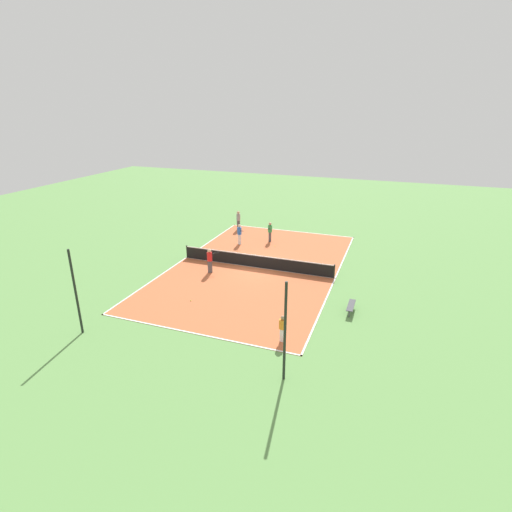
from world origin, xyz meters
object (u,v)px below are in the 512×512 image
(bench, at_px, (351,306))
(tennis_ball_midcourt, at_px, (275,246))
(fence_post_back_left, at_px, (285,332))
(player_far_green, at_px, (270,231))
(tennis_ball_far_baseline, at_px, (191,301))
(player_baseline_gray, at_px, (238,219))
(player_center_orange, at_px, (282,327))
(player_coach_red, at_px, (210,259))
(tennis_net, at_px, (256,261))
(tennis_ball_left_sideline, at_px, (305,271))
(player_near_blue, at_px, (239,233))
(fence_post_back_right, at_px, (76,293))

(bench, relative_size, tennis_ball_midcourt, 22.49)
(tennis_ball_midcourt, bearing_deg, bench, 128.89)
(fence_post_back_left, bearing_deg, bench, -105.30)
(bench, relative_size, player_far_green, 0.89)
(tennis_ball_far_baseline, relative_size, fence_post_back_left, 0.01)
(player_far_green, height_order, player_baseline_gray, player_baseline_gray)
(player_center_orange, distance_m, player_coach_red, 9.85)
(player_center_orange, relative_size, fence_post_back_left, 0.31)
(tennis_net, distance_m, tennis_ball_left_sideline, 3.61)
(tennis_net, xyz_separation_m, player_near_blue, (3.08, -4.37, 0.49))
(bench, relative_size, player_baseline_gray, 0.85)
(bench, bearing_deg, player_center_orange, -33.70)
(fence_post_back_left, bearing_deg, tennis_ball_far_baseline, -34.61)
(fence_post_back_left, xyz_separation_m, fence_post_back_right, (10.92, 0.00, 0.00))
(tennis_net, xyz_separation_m, tennis_ball_far_baseline, (1.86, 6.39, -0.47))
(tennis_ball_far_baseline, distance_m, tennis_ball_left_sideline, 8.78)
(tennis_net, bearing_deg, tennis_ball_midcourt, -88.93)
(player_near_blue, xyz_separation_m, fence_post_back_right, (2.38, 15.81, 1.29))
(tennis_ball_far_baseline, height_order, tennis_ball_left_sideline, same)
(bench, relative_size, fence_post_back_right, 0.33)
(player_far_green, height_order, tennis_ball_far_baseline, player_far_green)
(tennis_net, distance_m, bench, 8.60)
(player_far_green, bearing_deg, player_coach_red, -23.21)
(tennis_ball_far_baseline, relative_size, tennis_ball_midcourt, 1.00)
(player_center_orange, distance_m, tennis_ball_midcourt, 14.31)
(tennis_net, bearing_deg, fence_post_back_left, 115.50)
(player_baseline_gray, xyz_separation_m, tennis_ball_far_baseline, (-2.91, 14.61, -1.01))
(bench, bearing_deg, tennis_ball_midcourt, -141.11)
(tennis_net, height_order, fence_post_back_left, fence_post_back_left)
(tennis_ball_midcourt, height_order, fence_post_back_left, fence_post_back_left)
(player_coach_red, xyz_separation_m, fence_post_back_left, (-8.17, 9.44, 1.26))
(tennis_ball_far_baseline, bearing_deg, player_near_blue, -83.55)
(tennis_ball_far_baseline, distance_m, fence_post_back_right, 6.60)
(tennis_net, xyz_separation_m, player_far_green, (0.88, -5.90, 0.49))
(player_baseline_gray, height_order, player_coach_red, player_baseline_gray)
(bench, bearing_deg, player_baseline_gray, -136.08)
(player_center_orange, distance_m, player_far_green, 15.53)
(player_coach_red, height_order, tennis_ball_midcourt, player_coach_red)
(player_far_green, bearing_deg, player_baseline_gray, -130.89)
(player_far_green, height_order, tennis_ball_midcourt, player_far_green)
(player_coach_red, distance_m, fence_post_back_right, 9.91)
(tennis_ball_midcourt, height_order, tennis_ball_left_sideline, same)
(tennis_ball_left_sideline, xyz_separation_m, fence_post_back_left, (-1.91, 11.97, 2.26))
(bench, relative_size, player_near_blue, 0.88)
(tennis_net, height_order, player_coach_red, player_coach_red)
(player_near_blue, height_order, tennis_ball_midcourt, player_near_blue)
(bench, distance_m, fence_post_back_right, 14.77)
(player_coach_red, relative_size, tennis_ball_left_sideline, 26.16)
(bench, distance_m, player_coach_red, 10.40)
(player_coach_red, distance_m, tennis_ball_left_sideline, 6.82)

